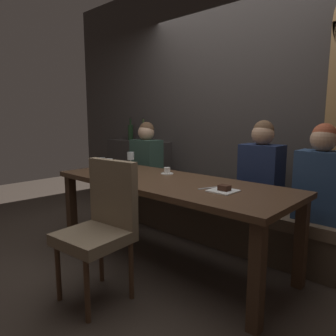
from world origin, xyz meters
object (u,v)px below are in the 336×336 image
object	(u,v)px
diner_far_end	(321,175)
wine_glass_center_front	(101,163)
diner_redhead	(146,155)
fork_on_table	(208,188)
banquette_bench	(213,218)
wine_glass_end_left	(109,164)
espresso_cup	(167,171)
diner_bearded	(261,167)
wine_bottle_pale_label	(144,133)
wine_bottle_dark_red	(131,132)
chair_near_side	(102,221)
dining_table	(168,190)
wine_glass_end_right	(131,156)
dessert_plate	(224,190)

from	to	relation	value
diner_far_end	wine_glass_center_front	distance (m)	1.91
diner_redhead	fork_on_table	bearing A→B (deg)	-26.46
banquette_bench	diner_redhead	size ratio (longest dim) A/B	3.23
wine_glass_end_left	fork_on_table	bearing A→B (deg)	12.31
diner_far_end	espresso_cup	xyz separation A→B (m)	(-1.25, -0.47, -0.06)
wine_glass_end_left	fork_on_table	size ratio (longest dim) A/B	0.96
diner_bearded	wine_glass_center_front	distance (m)	1.49
espresso_cup	wine_bottle_pale_label	bearing A→B (deg)	146.07
wine_bottle_dark_red	wine_glass_end_left	size ratio (longest dim) A/B	1.99
wine_bottle_dark_red	wine_glass_center_front	distance (m)	1.69
chair_near_side	diner_redhead	xyz separation A→B (m)	(-1.04, 1.41, 0.26)
fork_on_table	wine_glass_end_left	bearing A→B (deg)	-146.04
banquette_bench	wine_bottle_pale_label	bearing A→B (deg)	167.28
dining_table	wine_glass_end_right	world-z (taller)	wine_glass_end_right
diner_redhead	wine_bottle_pale_label	xyz separation A→B (m)	(-0.40, 0.33, 0.25)
diner_bearded	espresso_cup	bearing A→B (deg)	-146.95
wine_bottle_pale_label	wine_glass_end_left	size ratio (longest dim) A/B	1.99
wine_bottle_dark_red	espresso_cup	bearing A→B (deg)	-28.90
wine_glass_end_left	fork_on_table	world-z (taller)	wine_glass_end_left
wine_bottle_pale_label	espresso_cup	world-z (taller)	wine_bottle_pale_label
wine_bottle_pale_label	fork_on_table	bearing A→B (deg)	-29.53
chair_near_side	fork_on_table	world-z (taller)	chair_near_side
diner_far_end	fork_on_table	bearing A→B (deg)	-129.69
diner_redhead	wine_glass_end_left	world-z (taller)	diner_redhead
banquette_bench	diner_redhead	bearing A→B (deg)	-179.54
espresso_cup	dessert_plate	bearing A→B (deg)	-17.33
diner_far_end	wine_bottle_pale_label	xyz separation A→B (m)	(-2.44, 0.33, 0.25)
wine_glass_center_front	wine_glass_end_right	size ratio (longest dim) A/B	1.00
dessert_plate	wine_glass_end_left	bearing A→B (deg)	-169.50
banquette_bench	wine_glass_center_front	distance (m)	1.30
diner_bearded	wine_bottle_pale_label	distance (m)	1.97
diner_far_end	wine_glass_center_front	bearing A→B (deg)	-150.76
banquette_bench	fork_on_table	size ratio (longest dim) A/B	14.71
diner_bearded	wine_glass_end_left	bearing A→B (deg)	-138.31
fork_on_table	wine_glass_end_right	bearing A→B (deg)	-171.82
dining_table	diner_bearded	xyz separation A→B (m)	(0.52, 0.69, 0.18)
chair_near_side	wine_bottle_dark_red	xyz separation A→B (m)	(-1.73, 1.76, 0.51)
diner_far_end	wine_glass_center_front	xyz separation A→B (m)	(-1.67, -0.93, 0.03)
diner_bearded	fork_on_table	distance (m)	0.73
wine_bottle_dark_red	fork_on_table	world-z (taller)	wine_bottle_dark_red
dining_table	diner_far_end	world-z (taller)	diner_far_end
banquette_bench	wine_glass_end_right	bearing A→B (deg)	-152.27
wine_bottle_pale_label	wine_glass_center_front	distance (m)	1.50
wine_glass_end_left	dessert_plate	size ratio (longest dim) A/B	0.86
banquette_bench	diner_far_end	world-z (taller)	diner_far_end
diner_redhead	wine_glass_center_front	xyz separation A→B (m)	(0.38, -0.94, 0.04)
chair_near_side	wine_glass_end_left	world-z (taller)	chair_near_side
chair_near_side	diner_redhead	size ratio (longest dim) A/B	1.27
wine_glass_center_front	wine_glass_end_left	distance (m)	0.11
chair_near_side	wine_bottle_dark_red	distance (m)	2.52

